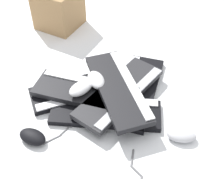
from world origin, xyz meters
TOP-DOWN VIEW (x-y plane):
  - ground_plane at (0.00, 0.00)m, footprint 3.20×3.20m
  - keyboard_0 at (0.02, -0.00)m, footprint 0.44×0.38m
  - keyboard_1 at (-0.16, 0.14)m, footprint 0.46×0.27m
  - keyboard_2 at (-0.16, -0.02)m, footprint 0.43×0.40m
  - keyboard_3 at (-0.17, 0.09)m, footprint 0.38×0.44m
  - keyboard_4 at (-0.06, 0.00)m, footprint 0.46×0.26m
  - keyboard_5 at (-0.07, 0.01)m, footprint 0.28×0.46m
  - mouse_0 at (-0.20, 0.09)m, footprint 0.12×0.08m
  - mouse_1 at (-0.45, 0.03)m, footprint 0.11×0.13m
  - mouse_2 at (-0.12, 0.10)m, footprint 0.09×0.12m
  - mouse_3 at (-0.00, -0.29)m, footprint 0.12×0.12m
  - cable_0 at (-0.29, -0.01)m, footprint 0.34×0.08m
  - cardboard_box at (0.03, 0.66)m, footprint 0.28×0.28m

SIDE VIEW (x-z plane):
  - ground_plane at x=0.00m, z-range 0.00..0.00m
  - cable_0 at x=-0.29m, z-range 0.00..0.01m
  - keyboard_0 at x=0.02m, z-range 0.00..0.03m
  - keyboard_1 at x=-0.16m, z-range 0.00..0.03m
  - keyboard_2 at x=-0.16m, z-range 0.00..0.03m
  - mouse_1 at x=-0.45m, z-range 0.00..0.04m
  - mouse_3 at x=0.00m, z-range 0.00..0.04m
  - keyboard_3 at x=-0.17m, z-range 0.03..0.06m
  - keyboard_4 at x=-0.06m, z-range 0.03..0.06m
  - keyboard_5 at x=-0.07m, z-range 0.06..0.09m
  - mouse_0 at x=-0.20m, z-range 0.06..0.10m
  - mouse_2 at x=-0.12m, z-range 0.06..0.10m
  - cardboard_box at x=0.03m, z-range 0.00..0.21m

